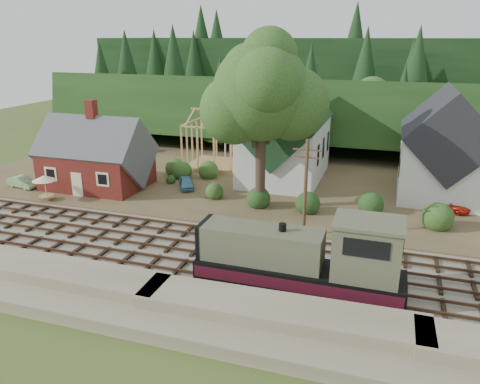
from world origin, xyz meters
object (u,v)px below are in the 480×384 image
(locomotive, at_px, (306,259))
(patio_set, at_px, (44,179))
(car_blue, at_px, (186,183))
(car_green, at_px, (23,182))
(car_red, at_px, (449,205))

(locomotive, bearing_deg, patio_set, 162.38)
(patio_set, bearing_deg, car_blue, 34.29)
(locomotive, height_order, car_blue, locomotive)
(locomotive, distance_m, car_blue, 22.45)
(locomotive, height_order, car_green, locomotive)
(car_green, xyz_separation_m, patio_set, (5.11, -2.55, 1.53))
(car_red, bearing_deg, car_blue, 119.71)
(car_blue, distance_m, car_green, 17.14)
(car_green, distance_m, car_red, 42.22)
(locomotive, distance_m, car_green, 33.76)
(car_blue, bearing_deg, car_green, 168.02)
(car_green, relative_size, patio_set, 1.43)
(car_blue, xyz_separation_m, patio_set, (-11.25, -7.67, 1.54))
(car_red, bearing_deg, patio_set, 130.42)
(car_red, xyz_separation_m, patio_set, (-36.60, -9.14, 1.58))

